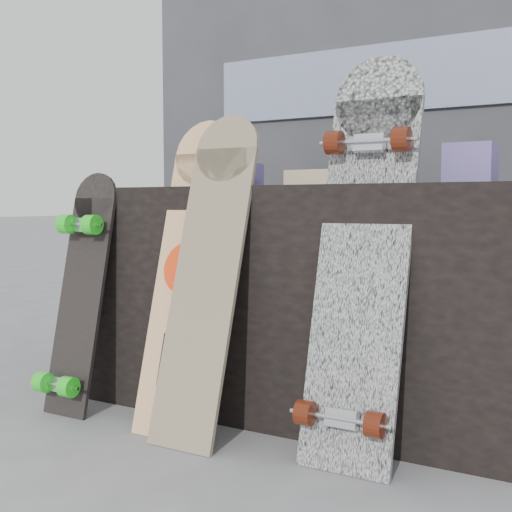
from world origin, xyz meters
The scene contains 10 objects.
ground centered at (0.00, 0.00, 0.00)m, with size 60.00×60.00×0.00m, color slate.
vendor_table centered at (0.00, 0.50, 0.40)m, with size 1.60×0.60×0.80m, color black.
booth centered at (0.00, 1.35, 1.10)m, with size 2.40×0.22×2.20m.
merch_box_purple centered at (-0.36, 0.63, 0.85)m, with size 0.18×0.12×0.10m, color #484083.
merch_box_small centered at (0.57, 0.42, 0.86)m, with size 0.14×0.14×0.12m, color #484083.
merch_box_flat centered at (0.04, 0.51, 0.83)m, with size 0.22×0.10×0.06m, color #D1B78C.
longboard_geisha centered at (-0.27, 0.16, 0.54)m, with size 0.24×0.31×1.03m.
longboard_celtic centered at (-0.17, 0.13, 0.55)m, with size 0.23×0.34×1.04m.
longboard_cascadia centered at (0.32, 0.18, 0.62)m, with size 0.27×0.37×1.19m.
skateboard_dark centered at (-0.71, 0.10, 0.44)m, with size 0.19×0.28×0.86m.
Camera 1 is at (0.95, -1.57, 0.74)m, focal length 45.00 mm.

